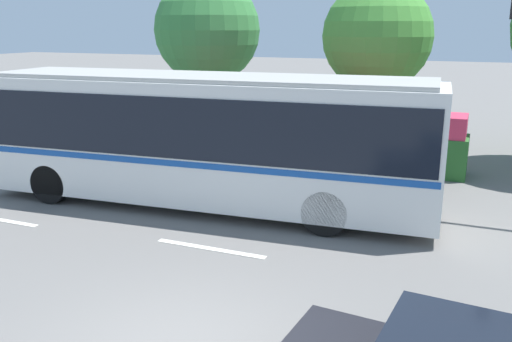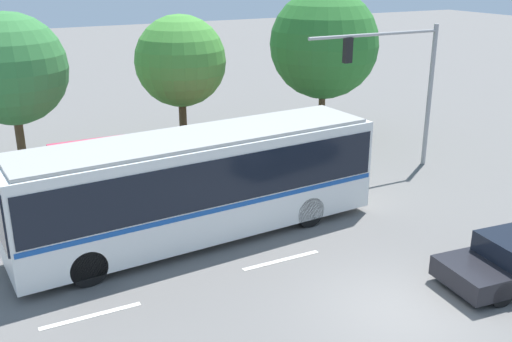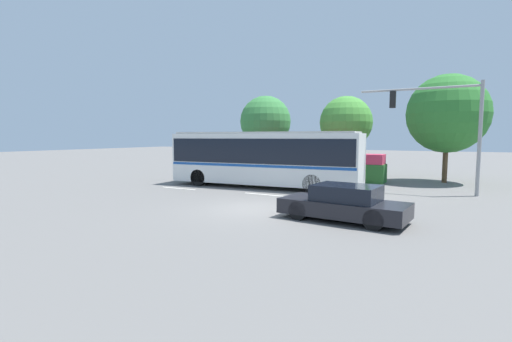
% 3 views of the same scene
% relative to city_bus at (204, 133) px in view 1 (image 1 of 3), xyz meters
% --- Properties ---
extents(city_bus, '(11.36, 3.30, 3.23)m').
position_rel_city_bus_xyz_m(city_bus, '(0.00, 0.00, 0.00)').
color(city_bus, silver).
rests_on(city_bus, ground).
extents(flowering_hedge, '(9.53, 1.36, 1.83)m').
position_rel_city_bus_xyz_m(flowering_hedge, '(1.20, 5.25, -0.94)').
color(flowering_hedge, '#286028').
rests_on(flowering_hedge, ground).
extents(street_tree_left, '(4.18, 4.18, 6.30)m').
position_rel_city_bus_xyz_m(street_tree_left, '(-4.11, 8.22, 2.36)').
color(street_tree_left, brown).
rests_on(street_tree_left, ground).
extents(street_tree_centre, '(3.85, 3.85, 5.94)m').
position_rel_city_bus_xyz_m(street_tree_centre, '(2.57, 8.26, 2.16)').
color(street_tree_centre, brown).
rests_on(street_tree_centre, ground).
extents(lane_stripe_near, '(2.40, 0.16, 0.01)m').
position_rel_city_bus_xyz_m(lane_stripe_near, '(1.41, -2.52, -1.83)').
color(lane_stripe_near, silver).
rests_on(lane_stripe_near, ground).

